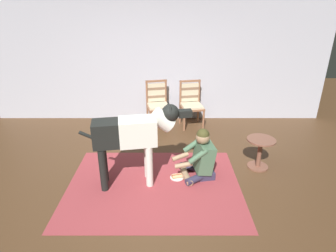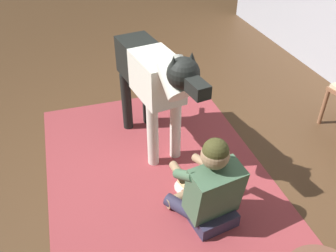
# 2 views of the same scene
# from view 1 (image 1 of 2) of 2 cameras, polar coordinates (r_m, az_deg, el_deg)

# --- Properties ---
(ground_plane) EXTENTS (12.87, 12.87, 0.00)m
(ground_plane) POSITION_cam_1_polar(r_m,az_deg,el_deg) (4.34, -2.99, -11.59)
(ground_plane) COLOR #513620
(back_wall) EXTENTS (7.44, 0.10, 2.60)m
(back_wall) POSITION_cam_1_polar(r_m,az_deg,el_deg) (6.34, -2.00, 12.73)
(back_wall) COLOR #B2B3C1
(back_wall) RESTS_ON ground
(area_rug) EXTENTS (2.54, 1.98, 0.01)m
(area_rug) POSITION_cam_1_polar(r_m,az_deg,el_deg) (4.31, -2.74, -11.80)
(area_rug) COLOR #97383D
(area_rug) RESTS_ON ground
(dining_chair_left_of_pair) EXTENTS (0.55, 0.55, 0.98)m
(dining_chair_left_of_pair) POSITION_cam_1_polar(r_m,az_deg,el_deg) (6.12, -2.01, 4.96)
(dining_chair_left_of_pair) COLOR #8D5B3F
(dining_chair_left_of_pair) RESTS_ON ground
(dining_chair_right_of_pair) EXTENTS (0.53, 0.53, 0.98)m
(dining_chair_right_of_pair) POSITION_cam_1_polar(r_m,az_deg,el_deg) (6.13, 4.76, 4.94)
(dining_chair_right_of_pair) COLOR #8D5B3F
(dining_chair_right_of_pair) RESTS_ON ground
(person_sitting_on_floor) EXTENTS (0.67, 0.57, 0.80)m
(person_sitting_on_floor) POSITION_cam_1_polar(r_m,az_deg,el_deg) (4.38, 6.62, -6.33)
(person_sitting_on_floor) COLOR #322F49
(person_sitting_on_floor) RESTS_ON ground
(large_dog) EXTENTS (1.56, 0.47, 1.24)m
(large_dog) POSITION_cam_1_polar(r_m,az_deg,el_deg) (4.01, -6.83, -1.66)
(large_dog) COLOR silver
(large_dog) RESTS_ON ground
(hot_dog_on_plate) EXTENTS (0.21, 0.21, 0.06)m
(hot_dog_on_plate) POSITION_cam_1_polar(r_m,az_deg,el_deg) (4.46, 1.92, -10.11)
(hot_dog_on_plate) COLOR silver
(hot_dog_on_plate) RESTS_ON ground
(round_side_table) EXTENTS (0.45, 0.45, 0.51)m
(round_side_table) POSITION_cam_1_polar(r_m,az_deg,el_deg) (4.81, 18.11, -4.73)
(round_side_table) COLOR brown
(round_side_table) RESTS_ON ground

